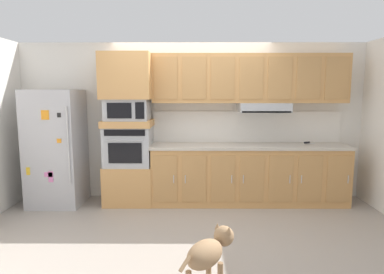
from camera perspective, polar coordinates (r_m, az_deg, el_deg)
name	(u,v)px	position (r m, az deg, el deg)	size (l,w,h in m)	color
ground_plane	(191,220)	(4.59, -0.10, -14.27)	(9.60, 9.60, 0.00)	#9E9389
back_kitchen_wall	(192,121)	(5.39, -0.02, 2.75)	(6.20, 0.12, 2.50)	silver
refrigerator	(56,148)	(5.43, -22.51, -1.74)	(0.76, 0.73, 1.76)	#ADADB2
oven_base_cabinet	(130,183)	(5.30, -10.74, -7.93)	(0.74, 0.62, 0.60)	tan
built_in_oven	(129,146)	(5.17, -10.92, -1.52)	(0.70, 0.62, 0.60)	#A8AAAF
appliance_mid_shelf	(128,123)	(5.13, -11.02, 2.35)	(0.74, 0.62, 0.10)	tan
microwave	(128,110)	(5.11, -11.08, 4.69)	(0.64, 0.54, 0.32)	#A8AAAF
appliance_upper_cabinet	(127,76)	(5.11, -11.23, 10.30)	(0.74, 0.62, 0.68)	tan
lower_cabinet_run	(248,175)	(5.23, 9.79, -6.52)	(2.98, 0.63, 0.88)	tan
countertop_slab	(249,146)	(5.14, 9.90, -1.54)	(3.02, 0.64, 0.04)	#BCB2A3
backsplash_panel	(247,127)	(5.39, 9.46, 1.79)	(3.02, 0.02, 0.50)	silver
upper_cabinet_with_hood	(250,80)	(5.20, 10.08, 9.64)	(2.98, 0.48, 0.88)	tan
screwdriver	(307,143)	(5.49, 19.40, -0.92)	(0.15, 0.16, 0.03)	black
dog	(209,251)	(3.05, 3.05, -19.24)	(0.53, 0.62, 0.52)	#997551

